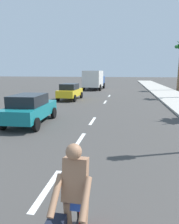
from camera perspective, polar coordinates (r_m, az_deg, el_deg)
The scene contains 10 objects.
ground_plane at distance 17.18m, azimuth 4.00°, elevation 2.18°, with size 160.00×160.00×0.00m, color #423F3D.
lane_stripe_2 at distance 5.27m, azimuth -11.80°, elevation -20.35°, with size 0.16×1.80×0.01m, color white.
lane_stripe_3 at distance 8.33m, azimuth -2.76°, elevation -7.88°, with size 0.16×1.80×0.01m, color white.
lane_stripe_4 at distance 11.42m, azimuth 0.86°, elevation -2.51°, with size 0.16×1.80×0.01m, color white.
lane_stripe_5 at distance 18.44m, azimuth 4.43°, elevation 2.83°, with size 0.16×1.80×0.01m, color white.
lane_stripe_6 at distance 23.13m, azimuth 5.59°, elevation 4.56°, with size 0.16×1.80×0.01m, color white.
cyclist at distance 3.16m, azimuth -5.40°, elevation -26.25°, with size 0.62×1.71×1.82m.
parked_car_teal at distance 11.13m, azimuth -16.38°, elevation 1.03°, with size 2.01×4.05×1.57m.
parked_car_yellow at distance 19.88m, azimuth -5.51°, elevation 5.84°, with size 1.86×3.86×1.57m.
delivery_truck at distance 30.97m, azimuth 1.28°, elevation 9.13°, with size 2.84×6.32×2.80m.
Camera 1 is at (1.75, 3.14, 2.76)m, focal length 32.53 mm.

